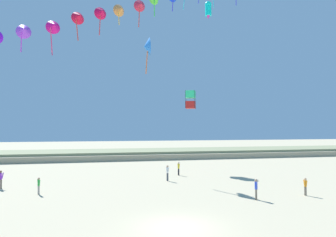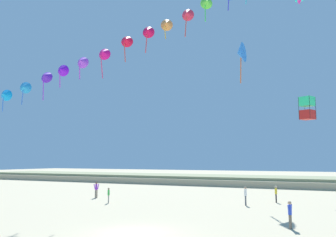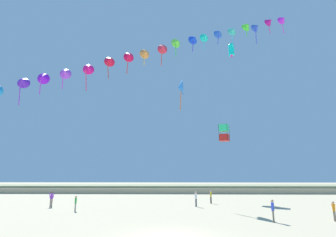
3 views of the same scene
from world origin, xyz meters
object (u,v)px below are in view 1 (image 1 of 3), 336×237
(person_near_right, at_px, (39,185))
(large_kite_high_solo, at_px, (147,47))
(person_far_right, at_px, (305,185))
(large_kite_mid_trail, at_px, (208,9))
(person_mid_center, at_px, (1,178))
(person_far_center, at_px, (168,172))
(person_far_left, at_px, (256,188))
(large_kite_low_lead, at_px, (191,100))
(person_near_left, at_px, (179,168))

(person_near_right, xyz_separation_m, large_kite_high_solo, (10.96, 9.62, 15.45))
(person_far_right, height_order, large_kite_mid_trail, large_kite_mid_trail)
(person_mid_center, bearing_deg, person_far_center, 2.35)
(person_near_right, distance_m, person_far_left, 18.64)
(person_far_center, relative_size, large_kite_low_lead, 0.69)
(person_near_left, xyz_separation_m, large_kite_mid_trail, (3.15, -2.21, 19.21))
(person_near_left, height_order, person_far_center, person_far_center)
(person_near_left, distance_m, person_near_right, 16.55)
(person_far_right, bearing_deg, large_kite_low_lead, 105.95)
(person_near_right, distance_m, large_kite_low_lead, 23.20)
(large_kite_low_lead, relative_size, large_kite_mid_trail, 1.18)
(person_far_right, relative_size, person_far_center, 0.88)
(large_kite_low_lead, bearing_deg, person_near_left, -122.89)
(person_near_left, bearing_deg, person_far_left, -77.48)
(person_near_left, bearing_deg, person_mid_center, -167.32)
(person_near_left, height_order, large_kite_low_lead, large_kite_low_lead)
(person_near_left, distance_m, person_far_right, 15.30)
(person_near_left, xyz_separation_m, person_far_left, (3.01, -13.56, 0.03))
(person_near_right, relative_size, person_far_right, 0.98)
(person_near_left, relative_size, large_kite_high_solo, 0.35)
(person_mid_center, height_order, person_far_right, person_mid_center)
(person_far_left, bearing_deg, person_near_left, 102.52)
(person_mid_center, bearing_deg, person_near_right, -39.96)
(person_far_center, bearing_deg, large_kite_mid_trail, 14.12)
(person_near_right, xyz_separation_m, large_kite_mid_trail, (17.82, 5.46, 19.30))
(person_mid_center, bearing_deg, large_kite_mid_trail, 5.26)
(person_near_left, xyz_separation_m, person_far_center, (-2.18, -3.54, 0.05))
(person_near_right, bearing_deg, person_far_right, -13.48)
(person_near_left, xyz_separation_m, large_kite_high_solo, (-3.71, 1.95, 15.36))
(person_near_left, distance_m, person_far_center, 4.16)
(person_near_right, height_order, person_far_center, person_far_center)
(large_kite_mid_trail, bearing_deg, person_far_center, -165.88)
(person_near_left, distance_m, large_kite_high_solo, 15.92)
(person_far_left, bearing_deg, large_kite_low_lead, 90.31)
(person_far_center, xyz_separation_m, large_kite_low_lead, (5.09, 8.05, 8.85))
(person_far_left, height_order, large_kite_mid_trail, large_kite_mid_trail)
(person_mid_center, xyz_separation_m, large_kite_low_lead, (21.69, 8.73, 8.84))
(person_near_left, bearing_deg, large_kite_low_lead, 57.11)
(person_far_left, xyz_separation_m, person_far_center, (-5.19, 10.01, 0.03))
(person_near_left, bearing_deg, large_kite_high_solo, 152.23)
(person_far_right, bearing_deg, person_far_center, 136.68)
(person_mid_center, bearing_deg, person_far_right, -18.34)
(person_near_right, xyz_separation_m, person_far_left, (17.68, -5.89, 0.11))
(person_mid_center, xyz_separation_m, person_far_right, (26.71, -8.86, -0.13))
(person_mid_center, relative_size, person_far_center, 1.01)
(person_far_center, bearing_deg, person_near_left, 58.44)
(person_near_right, relative_size, person_mid_center, 0.85)
(large_kite_high_solo, bearing_deg, person_far_right, -52.23)
(person_mid_center, bearing_deg, large_kite_high_solo, 22.31)
(large_kite_mid_trail, bearing_deg, person_far_left, -90.69)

